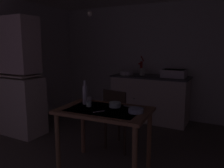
{
  "coord_description": "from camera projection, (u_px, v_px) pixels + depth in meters",
  "views": [
    {
      "loc": [
        1.71,
        -2.61,
        1.51
      ],
      "look_at": [
        0.23,
        0.19,
        0.97
      ],
      "focal_mm": 36.14,
      "sensor_mm": 36.0,
      "label": 1
    }
  ],
  "objects": [
    {
      "name": "counter_cabinet",
      "position": [
        150.0,
        98.0,
        4.58
      ],
      "size": [
        1.52,
        0.64,
        0.91
      ],
      "color": "beige",
      "rests_on": "ground"
    },
    {
      "name": "hutch_cabinet",
      "position": [
        17.0,
        81.0,
        3.82
      ],
      "size": [
        0.89,
        0.46,
        1.97
      ],
      "color": "beige",
      "rests_on": "ground"
    },
    {
      "name": "dining_table",
      "position": [
        104.0,
        118.0,
        2.68
      ],
      "size": [
        1.12,
        0.76,
        0.77
      ],
      "color": "brown",
      "rests_on": "ground"
    },
    {
      "name": "pendant_bulb",
      "position": [
        90.0,
        14.0,
        3.36
      ],
      "size": [
        0.08,
        0.08,
        0.08
      ],
      "primitive_type": "sphere",
      "color": "#F9EFCC"
    },
    {
      "name": "serving_bowl_wide",
      "position": [
        136.0,
        110.0,
        2.52
      ],
      "size": [
        0.17,
        0.17,
        0.05
      ],
      "primitive_type": "cylinder",
      "color": "#9EB2C6",
      "rests_on": "dining_table"
    },
    {
      "name": "stoneware_crock",
      "position": [
        142.0,
        72.0,
        4.6
      ],
      "size": [
        0.11,
        0.11,
        0.15
      ],
      "primitive_type": "cylinder",
      "color": "beige",
      "rests_on": "counter_cabinet"
    },
    {
      "name": "mug_tall",
      "position": [
        89.0,
        104.0,
        2.77
      ],
      "size": [
        0.06,
        0.06,
        0.06
      ],
      "primitive_type": "cylinder",
      "color": "#ADD1C1",
      "rests_on": "dining_table"
    },
    {
      "name": "soup_bowl_small",
      "position": [
        115.0,
        105.0,
        2.75
      ],
      "size": [
        0.15,
        0.15,
        0.06
      ],
      "primitive_type": "cylinder",
      "color": "#ADD1C1",
      "rests_on": "dining_table"
    },
    {
      "name": "ground_plane",
      "position": [
        92.0,
        149.0,
        3.32
      ],
      "size": [
        5.04,
        5.04,
        0.0
      ],
      "primitive_type": "plane",
      "color": "#585348"
    },
    {
      "name": "teaspoon_near_bowl",
      "position": [
        99.0,
        112.0,
        2.55
      ],
      "size": [
        0.09,
        0.13,
        0.0
      ],
      "primitive_type": "cube",
      "rotation": [
        0.0,
        0.0,
        4.14
      ],
      "color": "beige",
      "rests_on": "dining_table"
    },
    {
      "name": "glass_bottle",
      "position": [
        85.0,
        94.0,
        2.86
      ],
      "size": [
        0.06,
        0.06,
        0.31
      ],
      "color": "#B7BCC1",
      "rests_on": "dining_table"
    },
    {
      "name": "table_knife",
      "position": [
        132.0,
        106.0,
        2.76
      ],
      "size": [
        0.21,
        0.04,
        0.0
      ],
      "primitive_type": "cube",
      "rotation": [
        0.0,
        0.0,
        0.11
      ],
      "color": "silver",
      "rests_on": "dining_table"
    },
    {
      "name": "hand_pump",
      "position": [
        141.0,
        67.0,
        4.62
      ],
      "size": [
        0.05,
        0.27,
        0.39
      ],
      "color": "#B21E19",
      "rests_on": "counter_cabinet"
    },
    {
      "name": "chair_far_side",
      "position": [
        119.0,
        118.0,
        3.26
      ],
      "size": [
        0.46,
        0.46,
        0.9
      ],
      "color": "#39291D",
      "rests_on": "ground"
    },
    {
      "name": "mixing_bowl_counter",
      "position": [
        126.0,
        73.0,
        4.69
      ],
      "size": [
        0.28,
        0.28,
        0.08
      ],
      "primitive_type": "cylinder",
      "color": "white",
      "rests_on": "counter_cabinet"
    },
    {
      "name": "teacup_mint",
      "position": [
        88.0,
        99.0,
        3.01
      ],
      "size": [
        0.08,
        0.08,
        0.06
      ],
      "primitive_type": "cylinder",
      "color": "white",
      "rests_on": "dining_table"
    },
    {
      "name": "sink_basin",
      "position": [
        174.0,
        73.0,
        4.28
      ],
      "size": [
        0.44,
        0.34,
        0.15
      ],
      "color": "silver",
      "rests_on": "counter_cabinet"
    },
    {
      "name": "wall_back",
      "position": [
        143.0,
        61.0,
        4.92
      ],
      "size": [
        3.98,
        0.1,
        2.37
      ],
      "primitive_type": "cube",
      "color": "silver",
      "rests_on": "ground"
    }
  ]
}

